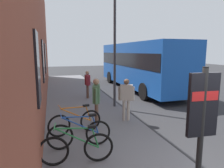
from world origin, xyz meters
The scene contains 12 objects.
ground centered at (6.00, -1.00, 0.00)m, with size 60.00×60.00×0.00m, color #2D2D30.
sidewalk_pavement centered at (8.00, 1.75, 0.06)m, with size 24.00×3.50×0.12m, color slate.
station_facade centered at (8.99, 3.80, 3.78)m, with size 22.00×0.65×7.56m.
bicycle_leaning_wall centered at (1.81, 2.70, 0.51)m, with size 0.48×1.77×0.97m.
bicycle_nearest_sign centered at (2.62, 2.51, 0.51)m, with size 0.48×1.77×0.97m.
bicycle_beside_lamp centered at (3.59, 2.51, 0.51)m, with size 0.54×1.75×0.97m.
transit_info_sign centered at (0.02, 0.76, 1.72)m, with size 0.13×0.55×2.40m.
city_bus centered at (10.91, -3.00, 1.92)m, with size 10.52×2.73×3.35m.
pedestrian_near_bus centered at (4.23, 1.68, 1.15)m, with size 0.62×0.37×1.70m.
pedestrian_by_facade centered at (8.49, 1.25, 1.07)m, with size 0.59×0.25×1.56m.
pedestrian_crossing_street centered at (4.33, 0.49, 1.11)m, with size 0.38×0.59×1.63m.
street_lamp centered at (6.38, 0.30, 3.26)m, with size 0.28×0.28×5.30m.
Camera 1 is at (-2.67, 3.19, 2.77)m, focal length 32.14 mm.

